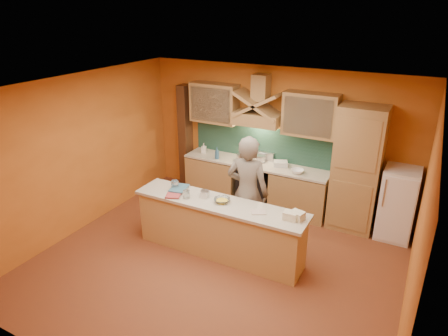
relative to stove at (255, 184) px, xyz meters
The scene contains 36 objects.
floor 2.27m from the stove, 82.23° to the right, with size 5.50×5.00×0.01m, color brown.
ceiling 3.23m from the stove, 82.23° to the right, with size 5.50×5.00×0.01m, color white.
wall_back 1.04m from the stove, 45.00° to the left, with size 5.50×0.02×2.80m, color #C56C26.
wall_front 4.80m from the stove, 86.35° to the right, with size 5.50×0.02×2.80m, color #C56C26.
wall_left 3.43m from the stove, 138.08° to the right, with size 0.02×5.00×2.80m, color #C56C26.
wall_right 3.88m from the stove, 35.80° to the right, with size 0.02×5.00×2.80m, color #C56C26.
base_cabinet_left 0.95m from the stove, behind, with size 1.10×0.60×0.86m, color #AC824E.
base_cabinet_right 0.95m from the stove, ahead, with size 1.10×0.60×0.86m, color #AC824E.
counter_top 0.45m from the stove, behind, with size 3.00×0.62×0.04m, color beige.
stove is the anchor object (origin of this frame).
backsplash 0.85m from the stove, 90.00° to the left, with size 3.00×0.03×0.70m, color #1C3D34.
range_hood 1.37m from the stove, 90.00° to the left, with size 0.92×0.50×0.24m, color #AC824E.
hood_chimney 1.96m from the stove, 90.00° to the left, with size 0.30×0.30×0.50m, color #AC824E.
upper_cabinet_left 1.85m from the stove, behind, with size 1.00×0.35×0.80m, color #AC824E.
upper_cabinet_right 1.85m from the stove, ahead, with size 1.00×0.35×0.80m, color #AC824E.
pantry_column 2.07m from the stove, ahead, with size 0.80×0.60×2.30m, color #AC824E.
fridge 2.71m from the stove, ahead, with size 0.58×0.60×1.30m, color white.
trim_column_left 1.89m from the stove, behind, with size 0.20×0.30×2.30m, color #472816.
island_body 1.91m from the stove, 83.99° to the right, with size 2.80×0.55×0.88m, color tan.
island_top 1.97m from the stove, 83.99° to the right, with size 2.90×0.62×0.05m, color beige.
person 1.61m from the stove, 71.35° to the right, with size 0.72×0.47×1.96m, color #70665B.
pot_large 0.59m from the stove, 168.98° to the right, with size 0.27×0.27×0.17m, color silver.
pot_small 0.53m from the stove, 49.94° to the left, with size 0.20×0.20×0.14m, color silver.
soap_bottle_a 1.34m from the stove, behind, with size 0.09×0.10×0.21m, color silver.
soap_bottle_b 1.00m from the stove, 167.53° to the right, with size 0.09×0.10×0.25m, color #2E5980.
bowl_back 1.05m from the stove, ahead, with size 0.24×0.24×0.08m, color white.
dish_rack 0.72m from the stove, ahead, with size 0.27×0.21×0.10m, color silver.
book_lower 2.24m from the stove, 108.54° to the right, with size 0.24×0.32×0.03m, color #AB3D3E.
book_upper 2.06m from the stove, 111.87° to the right, with size 0.26×0.35×0.03m, color #39677F.
jar_large 2.03m from the stove, 111.03° to the right, with size 0.12×0.12×0.15m, color silver.
jar_small 2.12m from the stove, 99.54° to the right, with size 0.11×0.11×0.14m, color silver.
kitchen_scale 1.94m from the stove, 92.74° to the right, with size 0.12×0.12×0.10m, color silver.
mixing_bowl 1.96m from the stove, 82.79° to the right, with size 0.25×0.25×0.06m, color silver.
cloth 2.17m from the stove, 65.16° to the right, with size 0.22×0.17×0.01m, color beige.
grocery_bag_a 2.42m from the stove, 51.51° to the right, with size 0.19×0.16×0.13m, color #EBE6C2.
grocery_bag_b 2.41m from the stove, 53.89° to the right, with size 0.20×0.16×0.12m, color #ECE5C2.
Camera 1 is at (2.61, -4.67, 3.87)m, focal length 32.00 mm.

